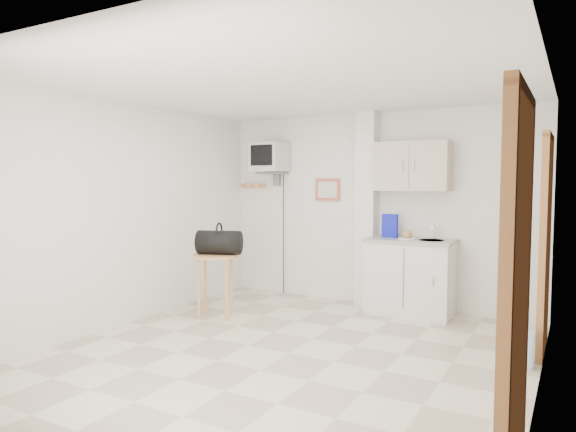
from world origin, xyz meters
The scene contains 7 objects.
ground centered at (0.00, 0.00, 0.00)m, with size 4.50×4.50×0.00m, color beige.
room_envelope centered at (0.24, 0.09, 1.54)m, with size 4.24×4.54×2.55m.
kitchenette centered at (0.57, 2.00, 0.80)m, with size 1.03×0.58×2.10m.
crt_television centered at (-1.45, 2.02, 1.94)m, with size 0.44×0.45×2.15m.
round_table centered at (-1.40, 0.70, 0.62)m, with size 0.54×0.54×0.75m.
duffel_bag centered at (-1.36, 0.73, 0.90)m, with size 0.58×0.43×0.38m.
water_bottle centered at (1.98, 0.68, 0.17)m, with size 0.13×0.13×0.38m.
Camera 1 is at (2.32, -4.12, 1.63)m, focal length 32.00 mm.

